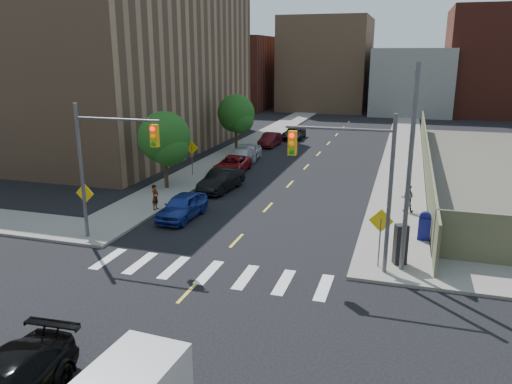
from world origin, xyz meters
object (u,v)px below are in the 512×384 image
Objects in this scene: parked_car_white at (249,152)px; pedestrian_east at (407,198)px; pedestrian_west at (155,197)px; parked_car_maroon at (270,140)px; mailbox at (425,226)px; parked_car_red at (232,165)px; parked_car_grey at (294,133)px; payphone at (401,244)px; parked_car_silver at (241,157)px; parked_car_blue at (182,206)px; parked_car_black at (221,180)px.

pedestrian_east is at bearing -45.75° from parked_car_white.
pedestrian_west is at bearing -97.24° from parked_car_white.
mailbox is (14.70, -23.87, 0.17)m from parked_car_maroon.
pedestrian_west is (-1.02, -10.99, 0.26)m from parked_car_red.
parked_car_red reaches higher than parked_car_grey.
parked_car_grey is (1.30, 5.20, -0.05)m from parked_car_maroon.
payphone is 14.96m from pedestrian_west.
parked_car_maroon is (0.00, 9.50, -0.03)m from parked_car_silver.
parked_car_silver reaches higher than parked_car_red.
pedestrian_west is at bearing 164.00° from parked_car_blue.
parked_car_white is at bearing -98.07° from parked_car_grey.
payphone is 1.20× the size of pedestrian_west.
pedestrian_east reaches higher than parked_car_silver.
parked_car_maroon is at bearing 88.04° from parked_car_red.
payphone is (12.29, -3.39, 0.35)m from parked_car_blue.
parked_car_red is at bearing -92.05° from parked_car_white.
parked_car_silver is at bearing -97.09° from parked_car_grey.
parked_car_silver is 1.08× the size of parked_car_grey.
mailbox is at bearing -47.06° from parked_car_silver.
parked_car_silver reaches higher than parked_car_white.
payphone is 1.13× the size of pedestrian_east.
parked_car_blue is 2.89× the size of mailbox.
parked_car_maroon is at bearing 87.28° from parked_car_silver.
parked_car_maroon is at bearing 95.15° from parked_car_blue.
parked_car_red is (-1.08, 5.33, -0.09)m from parked_car_black.
payphone is at bearing -61.33° from parked_car_maroon.
pedestrian_east is at bearing 22.90° from parked_car_blue.
pedestrian_east reaches higher than parked_car_blue.
mailbox is 15.51m from pedestrian_west.
parked_car_red is at bearing 144.57° from mailbox.
parked_car_black is at bearing -21.35° from pedestrian_west.
parked_car_red is 20.15m from payphone.
parked_car_grey is (0.00, 29.20, -0.09)m from parked_car_blue.
parked_car_grey is at bearing 78.23° from parked_car_maroon.
parked_car_white is 0.91× the size of parked_car_grey.
payphone is (13.59, -20.29, 0.36)m from parked_car_white.
parked_car_maroon is at bearing 94.93° from payphone.
parked_car_maroon is at bearing 100.14° from parked_car_black.
parked_car_blue is 13.40m from mailbox.
parked_car_silver is 13.83m from pedestrian_west.
parked_car_red is 2.59× the size of payphone.
parked_car_white is 18.38m from pedestrian_east.
parked_car_blue is 2.76× the size of pedestrian_west.
parked_car_maroon is (-1.30, 23.99, -0.04)m from parked_car_blue.
parked_car_blue is at bearing -92.04° from parked_car_grey.
pedestrian_west is 15.16m from pedestrian_east.
parked_car_black is 8.25m from parked_car_silver.
parked_car_red is at bearing -88.34° from parked_car_silver.
parked_car_maroon is 5.36m from parked_car_grey.
parked_car_blue reaches higher than parked_car_silver.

